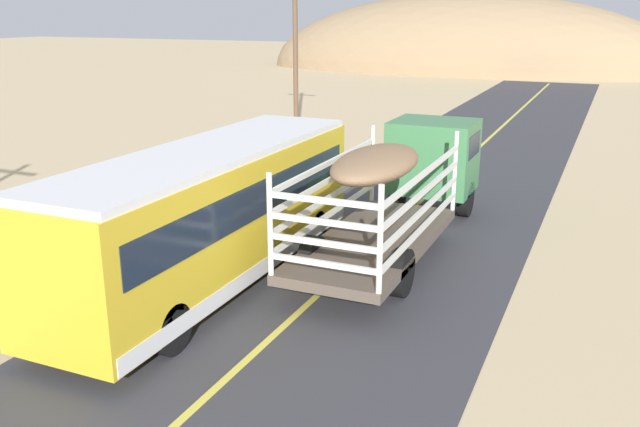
{
  "coord_description": "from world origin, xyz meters",
  "views": [
    {
      "loc": [
        5.7,
        -3.18,
        6.19
      ],
      "look_at": [
        0.0,
        9.79,
        1.9
      ],
      "focal_mm": 38.08,
      "sensor_mm": 36.0,
      "label": 1
    }
  ],
  "objects_px": {
    "livestock_truck": "(413,172)",
    "power_pole_mid": "(295,45)",
    "boulder_mid_field": "(183,162)",
    "boulder_far_horizon": "(253,158)",
    "bus": "(212,212)"
  },
  "relations": [
    {
      "from": "bus",
      "to": "boulder_mid_field",
      "type": "bearing_deg",
      "value": 128.38
    },
    {
      "from": "power_pole_mid",
      "to": "boulder_far_horizon",
      "type": "xyz_separation_m",
      "value": [
        1.89,
        -7.86,
        -3.92
      ]
    },
    {
      "from": "bus",
      "to": "power_pole_mid",
      "type": "relative_size",
      "value": 1.19
    },
    {
      "from": "power_pole_mid",
      "to": "livestock_truck",
      "type": "bearing_deg",
      "value": -52.36
    },
    {
      "from": "power_pole_mid",
      "to": "boulder_far_horizon",
      "type": "height_order",
      "value": "power_pole_mid"
    },
    {
      "from": "boulder_far_horizon",
      "to": "livestock_truck",
      "type": "bearing_deg",
      "value": -31.32
    },
    {
      "from": "livestock_truck",
      "to": "power_pole_mid",
      "type": "xyz_separation_m",
      "value": [
        -9.74,
        12.63,
        2.7
      ]
    },
    {
      "from": "bus",
      "to": "power_pole_mid",
      "type": "distance_m",
      "value": 19.53
    },
    {
      "from": "power_pole_mid",
      "to": "bus",
      "type": "bearing_deg",
      "value": -70.02
    },
    {
      "from": "livestock_truck",
      "to": "power_pole_mid",
      "type": "bearing_deg",
      "value": 127.64
    },
    {
      "from": "boulder_mid_field",
      "to": "boulder_far_horizon",
      "type": "distance_m",
      "value": 2.71
    },
    {
      "from": "power_pole_mid",
      "to": "boulder_mid_field",
      "type": "bearing_deg",
      "value": -91.69
    },
    {
      "from": "power_pole_mid",
      "to": "boulder_far_horizon",
      "type": "distance_m",
      "value": 8.98
    },
    {
      "from": "boulder_mid_field",
      "to": "boulder_far_horizon",
      "type": "xyz_separation_m",
      "value": [
        2.17,
        1.62,
        0.01
      ]
    },
    {
      "from": "boulder_mid_field",
      "to": "boulder_far_horizon",
      "type": "relative_size",
      "value": 0.6
    }
  ]
}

